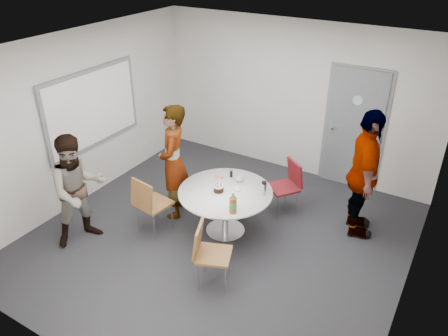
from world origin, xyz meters
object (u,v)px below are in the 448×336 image
Objects in this scene: table at (226,197)px; chair_far at (288,182)px; person_left at (78,190)px; whiteboard at (93,108)px; person_right at (364,175)px; chair_near_right at (207,249)px; person_main at (173,162)px; chair_near_left at (149,201)px; door at (354,130)px.

table reaches higher than chair_far.
chair_far is 0.53× the size of person_left.
whiteboard is 1.42× the size of table.
person_right is at bearing 13.39° from whiteboard.
whiteboard is at bearing -131.84° from chair_near_right.
whiteboard reaches higher than chair_far.
person_main is at bearing -6.55° from person_left.
whiteboard is at bearing -117.57° from person_main.
chair_far is (0.20, 1.99, 0.00)m from chair_near_right.
chair_far is 0.48× the size of person_main.
chair_near_right is at bearing -9.86° from chair_near_left.
chair_far is (1.47, 1.56, -0.03)m from chair_near_left.
person_right is (1.09, 0.02, 0.43)m from chair_far.
table is 1.55× the size of chair_far.
door is 2.58m from table.
chair_far is 3.07m from person_left.
table is 1.93m from person_right.
whiteboard is at bearing 58.96° from person_left.
table is 1.11m from chair_far.
chair_near_right is (-0.77, -3.31, -0.50)m from door.
door reaches higher than person_right.
chair_near_left reaches higher than chair_far.
chair_near_left is 0.47× the size of person_right.
person_left is at bearing 102.89° from person_right.
chair_near_left is (-2.03, -2.88, -0.47)m from door.
door is at bearing 32.66° from whiteboard.
door is at bearing -13.89° from person_left.
chair_near_left is 1.05× the size of chair_far.
table is at bearing -0.36° from whiteboard.
chair_near_right is 2.00m from chair_far.
person_main is at bearing 0.74° from whiteboard.
person_main is at bearing 99.02° from chair_near_left.
person_left is at bearing -55.71° from whiteboard.
door is 1.11× the size of person_right.
person_main is (-2.03, -2.26, -0.13)m from door.
chair_near_left is 0.51× the size of person_main.
person_main is 1.40m from person_left.
person_right is (2.56, 1.58, 0.40)m from chair_near_left.
chair_near_left reaches higher than chair_near_right.
whiteboard is 4.23m from person_right.
person_right reaches higher than table.
person_right is at bearing -32.13° from person_left.
table is 0.98m from person_main.
chair_near_left is 3.03m from person_right.
person_left is 3.93m from person_right.
chair_near_left is at bearing -125.17° from door.
door is 1.53m from chair_far.
person_left is (-2.19, -2.13, 0.29)m from chair_far.
door is at bearing 145.41° from chair_near_right.
person_main reaches higher than person_left.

